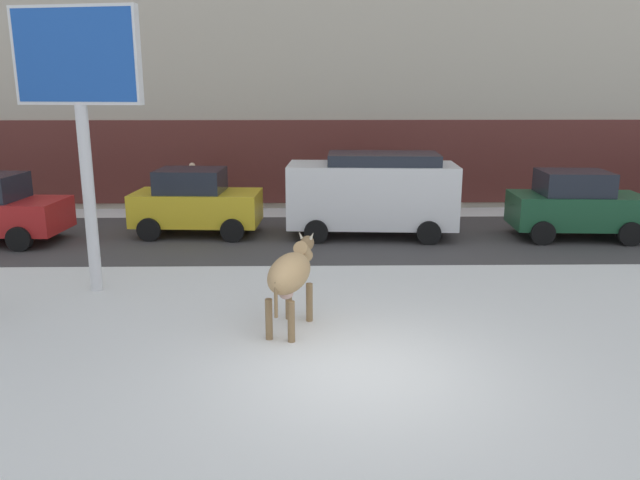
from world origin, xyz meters
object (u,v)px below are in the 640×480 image
(car_darkgreen_hatchback, at_px, (576,205))
(billboard, at_px, (78,74))
(cow_tan, at_px, (291,273))
(car_yellow_hatchback, at_px, (196,202))
(car_white_van, at_px, (373,192))
(pedestrian_near_billboard, at_px, (193,189))

(car_darkgreen_hatchback, bearing_deg, billboard, -159.50)
(cow_tan, bearing_deg, car_darkgreen_hatchback, 40.60)
(cow_tan, bearing_deg, car_yellow_hatchback, 111.91)
(car_yellow_hatchback, relative_size, car_white_van, 0.76)
(car_white_van, bearing_deg, cow_tan, -106.75)
(car_darkgreen_hatchback, bearing_deg, cow_tan, -139.40)
(car_white_van, height_order, car_darkgreen_hatchback, car_white_van)
(car_white_van, bearing_deg, billboard, -142.47)
(car_yellow_hatchback, height_order, pedestrian_near_billboard, car_yellow_hatchback)
(car_white_van, bearing_deg, car_yellow_hatchback, 176.99)
(cow_tan, distance_m, car_darkgreen_hatchback, 10.06)
(car_yellow_hatchback, distance_m, car_darkgreen_hatchback, 10.54)
(car_yellow_hatchback, bearing_deg, pedestrian_near_billboard, 101.81)
(pedestrian_near_billboard, bearing_deg, cow_tan, -70.68)
(car_yellow_hatchback, xyz_separation_m, car_white_van, (4.95, -0.26, 0.32))
(cow_tan, xyz_separation_m, car_yellow_hatchback, (-2.88, 7.15, -0.07))
(cow_tan, xyz_separation_m, pedestrian_near_billboard, (-3.42, 9.77, -0.11))
(cow_tan, xyz_separation_m, car_white_van, (2.07, 6.89, 0.25))
(billboard, height_order, car_white_van, billboard)
(billboard, distance_m, car_yellow_hatchback, 6.14)
(car_yellow_hatchback, xyz_separation_m, car_darkgreen_hatchback, (10.52, -0.60, 0.00))
(billboard, distance_m, car_darkgreen_hatchback, 12.96)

